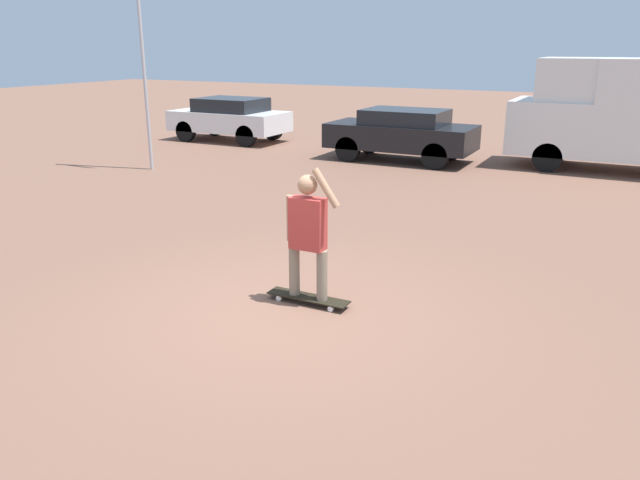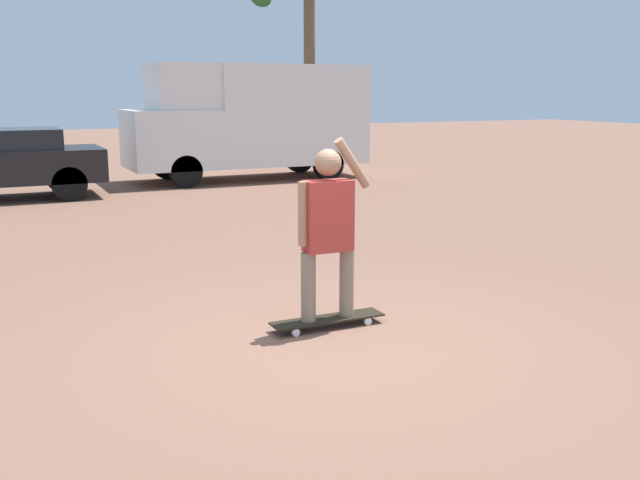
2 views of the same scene
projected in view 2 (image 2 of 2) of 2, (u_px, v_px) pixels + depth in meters
ground_plane at (332, 344)px, 6.37m from camera, size 80.00×80.00×0.00m
skateboard at (328, 320)px, 6.82m from camera, size 1.12×0.26×0.09m
person_skateboarder at (328, 223)px, 6.62m from camera, size 0.74×0.25×1.72m
camper_van at (252, 118)px, 18.17m from camera, size 6.03×2.13×2.89m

